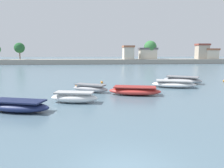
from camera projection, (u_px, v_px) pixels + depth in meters
The scene contains 10 objects.
moored_boat_1 at pixel (18, 106), 16.97m from camera, with size 5.42×3.25×0.89m.
moored_boat_2 at pixel (74, 97), 19.97m from camera, with size 4.52×2.37×0.99m.
moored_boat_3 at pixel (90, 88), 25.17m from camera, with size 4.47×3.21×0.92m.
moored_boat_4 at pixel (135, 91), 23.59m from camera, with size 5.87×3.38×0.90m.
moored_boat_5 at pixel (174, 84), 28.51m from camera, with size 5.88×3.65×0.93m.
moored_boat_6 at pixel (182, 80), 32.11m from camera, with size 5.75×4.71×1.05m.
mooring_buoy_2 at pixel (76, 86), 28.75m from camera, with size 0.26×0.26×0.26m, color orange.
mooring_buoy_3 at pixel (224, 81), 33.70m from camera, with size 0.32×0.32×0.32m, color orange.
mooring_buoy_4 at pixel (102, 82), 31.98m from camera, with size 0.35×0.35×0.35m, color orange.
distant_shoreline at pixel (94, 58), 84.11m from camera, with size 122.49×8.28×8.91m.
Camera 1 is at (-1.17, -7.61, 4.56)m, focal length 35.46 mm.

